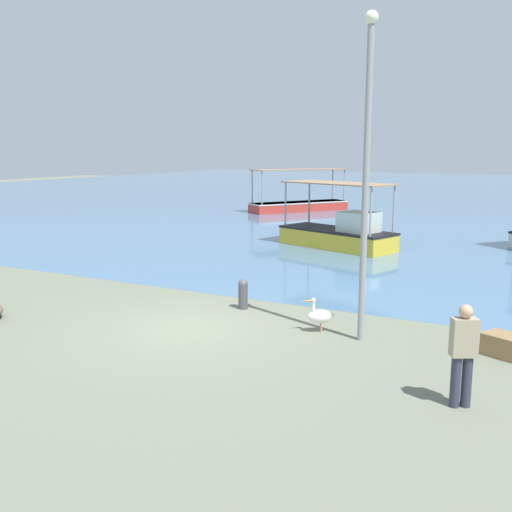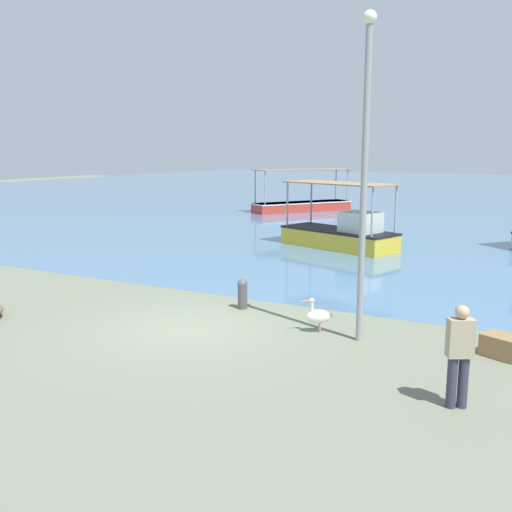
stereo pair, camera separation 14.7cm
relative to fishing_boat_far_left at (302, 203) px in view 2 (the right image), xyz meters
name	(u,v)px [view 2 (the right image)]	position (x,y,z in m)	size (l,w,h in m)	color
ground	(187,329)	(7.75, -24.84, -0.52)	(120.00, 120.00, 0.00)	slate
harbor_water	(471,193)	(7.75, 23.16, -0.52)	(110.00, 90.00, 0.00)	teal
fishing_boat_far_left	(302,203)	(0.00, 0.00, 0.00)	(5.35, 6.58, 2.79)	#C3382C
fishing_boat_near_left	(341,233)	(7.23, -12.74, 0.13)	(5.34, 3.40, 2.72)	gold
pelican	(318,316)	(10.52, -23.65, -0.14)	(0.71, 0.56, 0.80)	#E0997A
lamp_post	(365,165)	(11.51, -23.77, 3.22)	(0.28, 0.28, 6.74)	gray
mooring_bollard	(242,293)	(8.07, -22.77, -0.10)	(0.26, 0.26, 0.78)	#47474C
fisherman_standing	(459,353)	(13.89, -26.21, 0.39)	(0.46, 0.38, 1.69)	#313345
cargo_crate	(503,346)	(14.34, -23.41, -0.30)	(0.72, 0.57, 0.44)	olive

